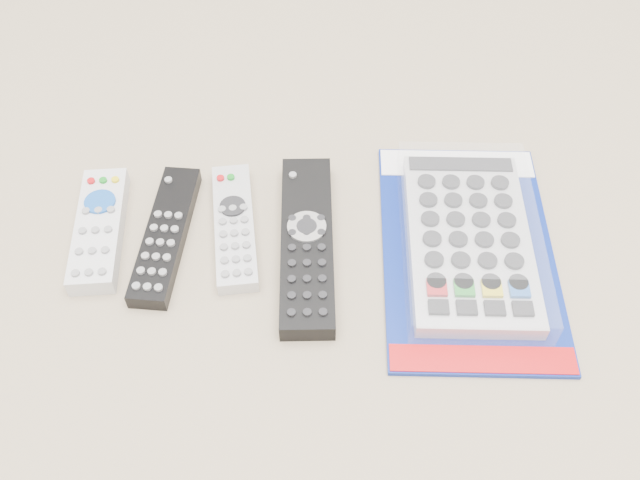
{
  "coord_description": "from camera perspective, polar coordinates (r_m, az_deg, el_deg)",
  "views": [
    {
      "loc": [
        0.0,
        -0.5,
        0.63
      ],
      "look_at": [
        0.04,
        -0.01,
        0.01
      ],
      "focal_mm": 40.0,
      "sensor_mm": 36.0,
      "label": 1
    }
  ],
  "objects": [
    {
      "name": "jumbo_remote_packaged",
      "position": [
        0.8,
        11.85,
        0.1
      ],
      "size": [
        0.22,
        0.33,
        0.04
      ],
      "rotation": [
        0.0,
        0.0,
        -0.09
      ],
      "color": "navy",
      "rests_on": "ground"
    },
    {
      "name": "remote_slim_black",
      "position": [
        0.82,
        -12.25,
        0.4
      ],
      "size": [
        0.07,
        0.19,
        0.02
      ],
      "rotation": [
        0.0,
        0.0,
        -0.16
      ],
      "color": "black",
      "rests_on": "ground"
    },
    {
      "name": "remote_large_black",
      "position": [
        0.79,
        -1.05,
        -0.24
      ],
      "size": [
        0.07,
        0.24,
        0.03
      ],
      "rotation": [
        0.0,
        0.0,
        -0.05
      ],
      "color": "black",
      "rests_on": "ground"
    },
    {
      "name": "remote_small_grey",
      "position": [
        0.84,
        -17.26,
        0.87
      ],
      "size": [
        0.05,
        0.17,
        0.03
      ],
      "rotation": [
        0.0,
        0.0,
        0.0
      ],
      "color": "#BBBBBE",
      "rests_on": "ground"
    },
    {
      "name": "remote_silver_dvd",
      "position": [
        0.81,
        -6.87,
        1.1
      ],
      "size": [
        0.05,
        0.18,
        0.02
      ],
      "rotation": [
        0.0,
        0.0,
        0.05
      ],
      "color": "#BCBCC1",
      "rests_on": "ground"
    }
  ]
}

